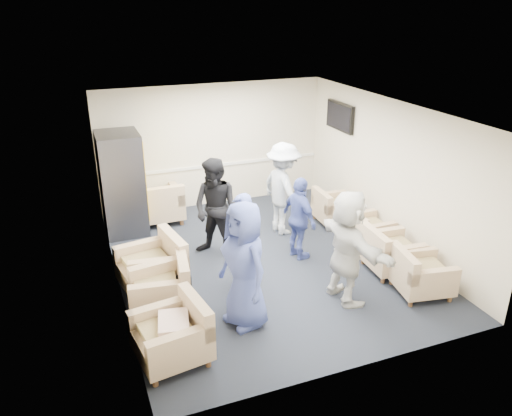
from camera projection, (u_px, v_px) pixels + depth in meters
name	position (u px, v px, depth m)	size (l,w,h in m)	color
floor	(264.00, 261.00, 8.90)	(6.00, 6.00, 0.00)	black
ceiling	(265.00, 111.00, 7.86)	(6.00, 6.00, 0.00)	silver
back_wall	(213.00, 146.00, 10.96)	(5.00, 0.02, 2.70)	beige
front_wall	(361.00, 276.00, 5.80)	(5.00, 0.02, 2.70)	beige
left_wall	(111.00, 212.00, 7.54)	(0.02, 6.00, 2.70)	beige
right_wall	(390.00, 173.00, 9.21)	(0.02, 6.00, 2.70)	beige
chair_rail	(214.00, 165.00, 11.11)	(4.98, 0.04, 0.06)	silver
tv	(340.00, 117.00, 10.47)	(0.10, 1.00, 0.58)	black
armchair_left_near	(175.00, 336.00, 6.38)	(0.99, 0.99, 0.69)	tan
armchair_left_mid	(163.00, 288.00, 7.44)	(0.99, 0.99, 0.70)	tan
armchair_left_far	(155.00, 268.00, 7.94)	(1.08, 1.08, 0.75)	tan
armchair_right_near	(418.00, 275.00, 7.83)	(0.94, 0.94, 0.65)	tan
armchair_right_midnear	(389.00, 253.00, 8.48)	(0.89, 0.89, 0.67)	tan
armchair_right_midfar	(365.00, 231.00, 9.36)	(0.78, 0.78, 0.61)	tan
armchair_right_far	(333.00, 209.00, 10.33)	(0.80, 0.80, 0.61)	tan
armchair_corner	(160.00, 205.00, 10.35)	(0.93, 0.93, 0.74)	tan
vending_machine	(122.00, 183.00, 9.72)	(0.81, 0.95, 2.01)	#494950
backpack	(182.00, 287.00, 7.63)	(0.34, 0.30, 0.48)	black
pillow	(174.00, 324.00, 6.29)	(0.50, 0.38, 0.14)	white
person_front_left	(244.00, 265.00, 6.87)	(0.91, 0.59, 1.87)	#4454A4
person_mid_left	(242.00, 243.00, 7.80)	(0.59, 0.38, 1.61)	#4454A4
person_back_left	(216.00, 209.00, 8.77)	(0.89, 0.69, 1.82)	black
person_back_right	(283.00, 189.00, 9.69)	(1.18, 0.68, 1.83)	white
person_mid_right	(299.00, 219.00, 8.76)	(0.89, 0.37, 1.51)	#4454A4
person_front_right	(348.00, 247.00, 7.45)	(1.67, 0.53, 1.80)	silver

